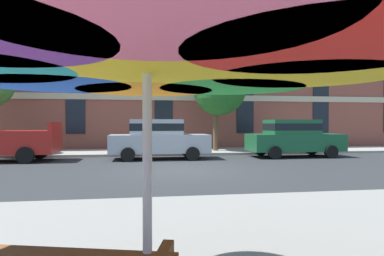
% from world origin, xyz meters
% --- Properties ---
extents(ground_plane, '(120.00, 120.00, 0.00)m').
position_xyz_m(ground_plane, '(0.00, 0.00, 0.00)').
color(ground_plane, '#2D3033').
extents(sidewalk_far, '(56.00, 3.60, 0.12)m').
position_xyz_m(sidewalk_far, '(0.00, 6.80, 0.06)').
color(sidewalk_far, '#9E998E').
rests_on(sidewalk_far, ground).
extents(apartment_building, '(46.43, 12.08, 19.20)m').
position_xyz_m(apartment_building, '(0.00, 14.99, 9.60)').
color(apartment_building, '#934C3D').
rests_on(apartment_building, ground).
extents(sedan_silver, '(4.40, 1.98, 1.78)m').
position_xyz_m(sedan_silver, '(-0.58, 3.70, 0.95)').
color(sedan_silver, '#A8AAB2').
rests_on(sedan_silver, ground).
extents(sedan_green, '(4.40, 1.98, 1.78)m').
position_xyz_m(sedan_green, '(5.86, 3.70, 0.95)').
color(sedan_green, '#195933').
rests_on(sedan_green, ground).
extents(street_tree_middle, '(2.96, 2.96, 5.01)m').
position_xyz_m(street_tree_middle, '(2.87, 6.69, 3.41)').
color(street_tree_middle, brown).
rests_on(street_tree_middle, ground).
extents(patio_umbrella, '(3.40, 3.40, 2.40)m').
position_xyz_m(patio_umbrella, '(-1.28, -9.00, 2.12)').
color(patio_umbrella, silver).
rests_on(patio_umbrella, ground).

